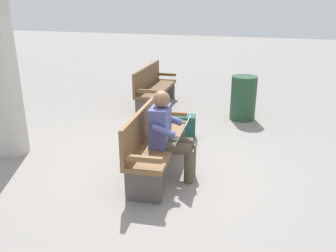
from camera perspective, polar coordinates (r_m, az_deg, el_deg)
ground_plane at (r=4.90m, az=-1.43°, el=-7.29°), size 40.00×40.00×0.00m
bench_near at (r=4.72m, az=-2.32°, el=-2.24°), size 1.84×0.68×0.90m
person_seated at (r=4.49m, az=0.10°, el=-1.12°), size 0.60×0.60×1.18m
backpack at (r=5.99m, az=2.84°, el=-0.11°), size 0.34×0.39×0.39m
bench_far at (r=7.70m, az=-2.38°, el=6.44°), size 1.83×0.61×0.90m
trash_bin at (r=7.04m, az=12.21°, el=4.50°), size 0.50×0.50×0.86m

